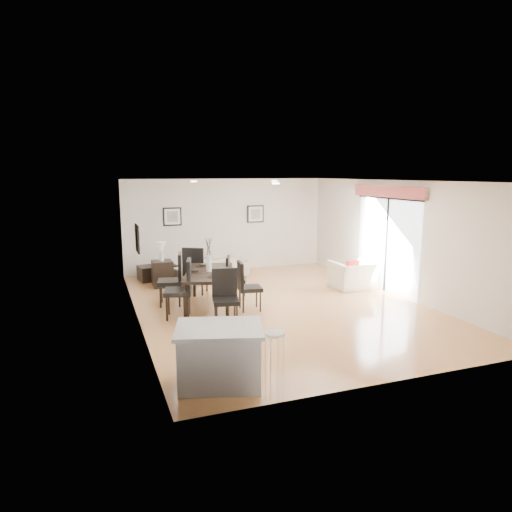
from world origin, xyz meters
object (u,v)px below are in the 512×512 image
object	(u,v)px
dining_chair_wfar	(174,276)
kitchen_island	(219,355)
coffee_table	(157,272)
sofa	(212,269)
dining_chair_enear	(246,283)
dining_table	(209,275)
side_table	(162,274)
dining_chair_head	(225,294)
dining_chair_wnear	(183,285)
dining_chair_foot	(195,268)
armchair	(354,275)
dining_chair_efar	(233,275)
bar_stool	(275,338)

from	to	relation	value
dining_chair_wfar	kitchen_island	distance (m)	4.06
dining_chair_wfar	coffee_table	xyz separation A→B (m)	(-0.02, 2.59, -0.44)
coffee_table	sofa	bearing A→B (deg)	-31.12
dining_chair_enear	dining_table	bearing A→B (deg)	62.90
side_table	dining_chair_head	bearing A→B (deg)	-78.44
dining_chair_wnear	dining_chair_foot	distance (m)	1.79
dining_chair_enear	side_table	bearing A→B (deg)	34.32
armchair	side_table	distance (m)	4.84
dining_chair_wnear	dining_chair_efar	world-z (taller)	dining_chair_wnear
side_table	dining_chair_enear	bearing A→B (deg)	-63.20
dining_table	dining_chair_wnear	xyz separation A→B (m)	(-0.66, -0.50, -0.05)
sofa	dining_chair_wnear	distance (m)	3.30
coffee_table	dining_chair_efar	bearing A→B (deg)	-70.88
dining_chair_foot	bar_stool	xyz separation A→B (m)	(0.09, -4.78, -0.09)
dining_chair_enear	dining_chair_efar	xyz separation A→B (m)	(0.01, 0.97, -0.03)
sofa	dining_chair_wfar	size ratio (longest dim) A/B	1.83
sofa	dining_chair_enear	distance (m)	2.97
dining_chair_head	side_table	xyz separation A→B (m)	(-0.69, 3.38, -0.27)
coffee_table	bar_stool	distance (m)	6.69
side_table	bar_stool	distance (m)	5.84
dining_table	dining_chair_wnear	bearing A→B (deg)	-124.62
dining_chair_efar	dining_chair_wnear	bearing A→B (deg)	148.60
dining_chair_wnear	dining_chair_efar	xyz separation A→B (m)	(1.35, 1.01, -0.11)
dining_chair_wfar	kitchen_island	world-z (taller)	dining_chair_wfar
dining_chair_wnear	dining_chair_enear	xyz separation A→B (m)	(1.33, 0.04, -0.08)
coffee_table	kitchen_island	xyz separation A→B (m)	(-0.08, -6.64, 0.22)
dining_chair_wnear	coffee_table	bearing A→B (deg)	-164.84
dining_table	dining_chair_foot	xyz separation A→B (m)	(-0.05, 1.18, -0.07)
dining_chair_wnear	dining_chair_wfar	distance (m)	0.96
dining_chair_wfar	side_table	size ratio (longest dim) A/B	1.72
armchair	dining_chair_foot	world-z (taller)	dining_chair_foot
dining_chair_head	dining_chair_foot	world-z (taller)	dining_chair_foot
dining_chair_enear	kitchen_island	distance (m)	3.45
sofa	dining_chair_wnear	world-z (taller)	dining_chair_wnear
dining_chair_head	dining_chair_foot	size ratio (longest dim) A/B	0.94
armchair	dining_table	distance (m)	3.84
kitchen_island	dining_chair_wfar	bearing A→B (deg)	104.45
armchair	dining_chair_enear	world-z (taller)	dining_chair_enear
dining_chair_efar	dining_chair_foot	size ratio (longest dim) A/B	0.86
dining_chair_efar	coffee_table	bearing A→B (deg)	50.05
dining_chair_head	dining_chair_foot	bearing A→B (deg)	102.08
coffee_table	dining_chair_enear	bearing A→B (deg)	-78.05
side_table	kitchen_island	world-z (taller)	kitchen_island
armchair	coffee_table	bearing A→B (deg)	-31.27
sofa	dining_chair_wnear	bearing A→B (deg)	42.03
dining_chair_head	side_table	size ratio (longest dim) A/B	1.61
dining_chair_efar	side_table	bearing A→B (deg)	60.41
bar_stool	armchair	bearing A→B (deg)	46.44
dining_chair_wnear	dining_chair_efar	size ratio (longest dim) A/B	1.20
dining_table	bar_stool	bearing A→B (deg)	-71.05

